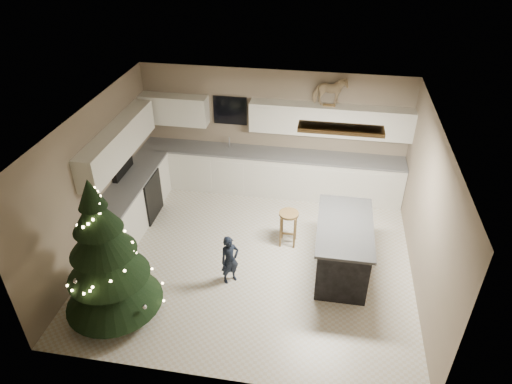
% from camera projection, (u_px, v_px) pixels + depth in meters
% --- Properties ---
extents(ground_plane, '(5.50, 5.50, 0.00)m').
position_uv_depth(ground_plane, '(253.00, 256.00, 8.14)').
color(ground_plane, beige).
extents(room_shell, '(5.52, 5.02, 2.61)m').
position_uv_depth(room_shell, '(254.00, 172.00, 7.19)').
color(room_shell, gray).
rests_on(room_shell, ground_plane).
extents(cabinetry, '(5.50, 3.20, 2.00)m').
position_uv_depth(cabinetry, '(222.00, 170.00, 9.22)').
color(cabinetry, silver).
rests_on(cabinetry, ground_plane).
extents(island, '(0.90, 1.70, 0.95)m').
position_uv_depth(island, '(342.00, 248.00, 7.61)').
color(island, black).
rests_on(island, ground_plane).
extents(bar_stool, '(0.36, 0.36, 0.68)m').
position_uv_depth(bar_stool, '(289.00, 220.00, 8.19)').
color(bar_stool, olive).
rests_on(bar_stool, ground_plane).
extents(christmas_tree, '(1.50, 1.44, 2.39)m').
position_uv_depth(christmas_tree, '(107.00, 263.00, 6.55)').
color(christmas_tree, '#3F2816').
rests_on(christmas_tree, ground_plane).
extents(toddler, '(0.38, 0.37, 0.89)m').
position_uv_depth(toddler, '(230.00, 260.00, 7.40)').
color(toddler, black).
rests_on(toddler, ground_plane).
extents(rocking_horse, '(0.68, 0.43, 0.55)m').
position_uv_depth(rocking_horse, '(330.00, 92.00, 8.67)').
color(rocking_horse, olive).
rests_on(rocking_horse, cabinetry).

